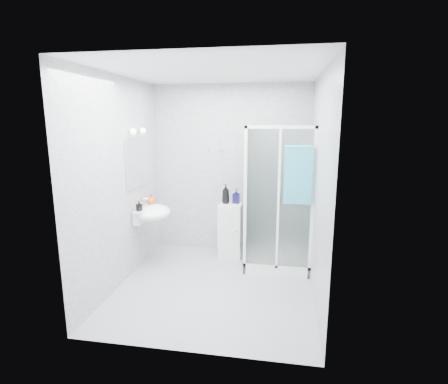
% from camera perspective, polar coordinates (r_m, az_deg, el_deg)
% --- Properties ---
extents(room, '(2.40, 2.60, 2.60)m').
position_cam_1_polar(room, '(4.16, -1.49, 1.07)').
color(room, silver).
rests_on(room, ground).
extents(shower_enclosure, '(0.90, 0.95, 2.00)m').
position_cam_1_polar(shower_enclosure, '(5.05, 7.80, -7.11)').
color(shower_enclosure, white).
rests_on(shower_enclosure, ground).
extents(wall_basin, '(0.46, 0.56, 0.35)m').
position_cam_1_polar(wall_basin, '(4.97, -11.67, -3.35)').
color(wall_basin, white).
rests_on(wall_basin, ground).
extents(mirror, '(0.02, 0.60, 0.70)m').
position_cam_1_polar(mirror, '(4.92, -14.18, 4.73)').
color(mirror, white).
rests_on(mirror, room).
extents(vanity_lights, '(0.10, 0.40, 0.08)m').
position_cam_1_polar(vanity_lights, '(4.87, -13.89, 9.64)').
color(vanity_lights, silver).
rests_on(vanity_lights, room).
extents(wall_hooks, '(0.23, 0.06, 0.03)m').
position_cam_1_polar(wall_hooks, '(5.39, -1.53, 6.95)').
color(wall_hooks, silver).
rests_on(wall_hooks, room).
extents(storage_cabinet, '(0.35, 0.38, 0.83)m').
position_cam_1_polar(storage_cabinet, '(5.37, 1.12, -6.22)').
color(storage_cabinet, white).
rests_on(storage_cabinet, ground).
extents(hand_towel, '(0.35, 0.05, 0.74)m').
position_cam_1_polar(hand_towel, '(4.43, 12.02, 2.94)').
color(hand_towel, teal).
rests_on(hand_towel, shower_enclosure).
extents(shampoo_bottle_a, '(0.13, 0.13, 0.29)m').
position_cam_1_polar(shampoo_bottle_a, '(5.24, 0.28, -0.29)').
color(shampoo_bottle_a, black).
rests_on(shampoo_bottle_a, storage_cabinet).
extents(shampoo_bottle_b, '(0.10, 0.11, 0.22)m').
position_cam_1_polar(shampoo_bottle_b, '(5.26, 2.00, -0.69)').
color(shampoo_bottle_b, '#100A40').
rests_on(shampoo_bottle_b, storage_cabinet).
extents(soap_dispenser_orange, '(0.13, 0.13, 0.16)m').
position_cam_1_polar(soap_dispenser_orange, '(5.12, -11.82, -1.20)').
color(soap_dispenser_orange, '#C14616').
rests_on(soap_dispenser_orange, wall_basin).
extents(soap_dispenser_black, '(0.08, 0.08, 0.14)m').
position_cam_1_polar(soap_dispenser_black, '(4.83, -13.69, -2.22)').
color(soap_dispenser_black, black).
rests_on(soap_dispenser_black, wall_basin).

